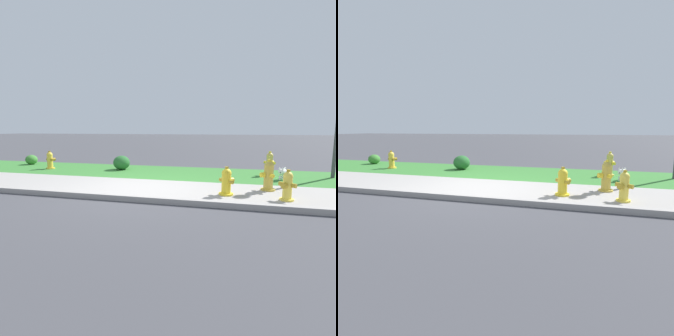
% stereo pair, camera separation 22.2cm
% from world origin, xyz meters
% --- Properties ---
extents(ground_plane, '(120.00, 120.00, 0.00)m').
position_xyz_m(ground_plane, '(0.00, 0.00, 0.00)').
color(ground_plane, '#424247').
extents(sidewalk_pavement, '(18.00, 2.20, 0.01)m').
position_xyz_m(sidewalk_pavement, '(0.00, 0.00, 0.01)').
color(sidewalk_pavement, '#9E9993').
rests_on(sidewalk_pavement, ground).
extents(grass_verge, '(18.00, 2.80, 0.01)m').
position_xyz_m(grass_verge, '(0.00, 2.50, 0.00)').
color(grass_verge, '#387A33').
rests_on(grass_verge, ground).
extents(street_curb, '(18.00, 0.16, 0.12)m').
position_xyz_m(street_curb, '(0.00, -1.18, 0.06)').
color(street_curb, '#9E9993').
rests_on(street_curb, ground).
extents(fire_hydrant_near_corner, '(0.36, 0.36, 0.66)m').
position_xyz_m(fire_hydrant_near_corner, '(2.11, -0.20, 0.31)').
color(fire_hydrant_near_corner, yellow).
rests_on(fire_hydrant_near_corner, ground).
extents(fire_hydrant_mid_block, '(0.35, 0.33, 0.67)m').
position_xyz_m(fire_hydrant_mid_block, '(3.36, -0.38, 0.32)').
color(fire_hydrant_mid_block, yellow).
rests_on(fire_hydrant_mid_block, ground).
extents(fire_hydrant_at_driveway, '(0.35, 0.35, 0.78)m').
position_xyz_m(fire_hydrant_at_driveway, '(3.39, 2.76, 0.38)').
color(fire_hydrant_at_driveway, gold).
rests_on(fire_hydrant_at_driveway, ground).
extents(fire_hydrant_far_end, '(0.39, 0.40, 0.77)m').
position_xyz_m(fire_hydrant_far_end, '(3.09, 0.49, 0.37)').
color(fire_hydrant_far_end, gold).
rests_on(fire_hydrant_far_end, ground).
extents(fire_hydrant_across_street, '(0.39, 0.36, 0.68)m').
position_xyz_m(fire_hydrant_across_street, '(-4.42, 2.24, 0.32)').
color(fire_hydrant_across_street, gold).
rests_on(fire_hydrant_across_street, ground).
extents(small_white_dog, '(0.34, 0.47, 0.41)m').
position_xyz_m(small_white_dog, '(3.67, 2.02, 0.23)').
color(small_white_dog, white).
rests_on(small_white_dog, ground).
extents(shrub_bush_mid_verge, '(0.61, 0.61, 0.52)m').
position_xyz_m(shrub_bush_mid_verge, '(-1.73, 2.71, 0.26)').
color(shrub_bush_mid_verge, '#28662D').
rests_on(shrub_bush_mid_verge, ground).
extents(shrub_bush_far_verge, '(0.47, 0.47, 0.40)m').
position_xyz_m(shrub_bush_far_verge, '(-6.00, 3.10, 0.20)').
color(shrub_bush_far_verge, '#3D7F33').
rests_on(shrub_bush_far_verge, ground).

